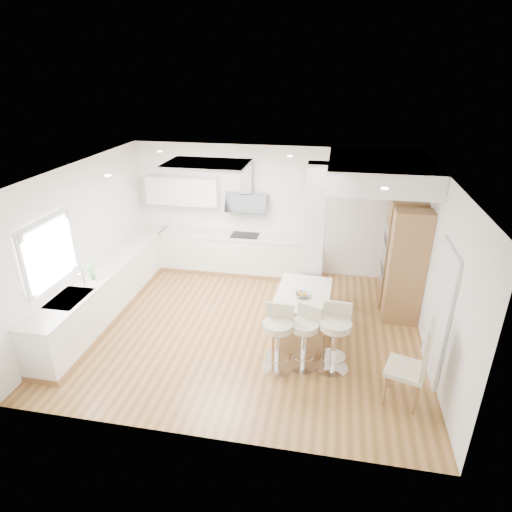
% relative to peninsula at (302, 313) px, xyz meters
% --- Properties ---
extents(ground, '(6.00, 6.00, 0.00)m').
position_rel_peninsula_xyz_m(ground, '(-0.96, -0.02, -0.41)').
color(ground, '#A7753E').
rests_on(ground, ground).
extents(ceiling, '(6.00, 5.00, 0.02)m').
position_rel_peninsula_xyz_m(ceiling, '(-0.96, -0.02, -0.41)').
color(ceiling, white).
rests_on(ceiling, ground).
extents(wall_back, '(6.00, 0.04, 2.80)m').
position_rel_peninsula_xyz_m(wall_back, '(-0.96, 2.48, 0.99)').
color(wall_back, white).
rests_on(wall_back, ground).
extents(wall_left, '(0.04, 5.00, 2.80)m').
position_rel_peninsula_xyz_m(wall_left, '(-3.96, -0.02, 0.99)').
color(wall_left, white).
rests_on(wall_left, ground).
extents(wall_right, '(0.04, 5.00, 2.80)m').
position_rel_peninsula_xyz_m(wall_right, '(2.04, -0.02, 0.99)').
color(wall_right, white).
rests_on(wall_right, ground).
extents(skylight, '(4.10, 2.10, 0.06)m').
position_rel_peninsula_xyz_m(skylight, '(-1.75, 0.58, 2.36)').
color(skylight, white).
rests_on(skylight, ground).
extents(window_left, '(0.06, 1.28, 1.07)m').
position_rel_peninsula_xyz_m(window_left, '(-3.92, -0.92, 1.28)').
color(window_left, white).
rests_on(window_left, ground).
extents(doorway_right, '(0.05, 1.00, 2.10)m').
position_rel_peninsula_xyz_m(doorway_right, '(2.01, -0.62, 0.59)').
color(doorway_right, '#4E463D').
rests_on(doorway_right, ground).
extents(counter_left, '(0.63, 4.50, 1.35)m').
position_rel_peninsula_xyz_m(counter_left, '(-3.66, 0.21, 0.05)').
color(counter_left, '#A57747').
rests_on(counter_left, ground).
extents(counter_back, '(3.62, 0.63, 2.50)m').
position_rel_peninsula_xyz_m(counter_back, '(-1.87, 2.20, 0.29)').
color(counter_back, '#A57747').
rests_on(counter_back, ground).
extents(pillar, '(0.35, 0.35, 2.80)m').
position_rel_peninsula_xyz_m(pillar, '(0.09, 0.93, 0.99)').
color(pillar, white).
rests_on(pillar, ground).
extents(soffit, '(1.78, 2.20, 0.40)m').
position_rel_peninsula_xyz_m(soffit, '(1.14, 1.38, 2.19)').
color(soffit, white).
rests_on(soffit, ground).
extents(oven_column, '(0.63, 1.21, 2.10)m').
position_rel_peninsula_xyz_m(oven_column, '(1.72, 1.21, 0.64)').
color(oven_column, '#A57747').
rests_on(oven_column, ground).
extents(peninsula, '(0.94, 1.37, 0.87)m').
position_rel_peninsula_xyz_m(peninsula, '(0.00, 0.00, 0.00)').
color(peninsula, '#A57747').
rests_on(peninsula, ground).
extents(bar_stool_a, '(0.50, 0.50, 1.06)m').
position_rel_peninsula_xyz_m(bar_stool_a, '(-0.29, -1.00, 0.19)').
color(bar_stool_a, white).
rests_on(bar_stool_a, ground).
extents(bar_stool_b, '(0.60, 0.60, 1.02)m').
position_rel_peninsula_xyz_m(bar_stool_b, '(0.10, -0.88, 0.16)').
color(bar_stool_b, white).
rests_on(bar_stool_b, ground).
extents(bar_stool_c, '(0.52, 0.52, 1.09)m').
position_rel_peninsula_xyz_m(bar_stool_c, '(0.55, -0.86, 0.20)').
color(bar_stool_c, white).
rests_on(bar_stool_c, ground).
extents(dining_chair, '(0.63, 0.63, 1.30)m').
position_rel_peninsula_xyz_m(dining_chair, '(1.62, -1.41, 0.28)').
color(dining_chair, beige).
rests_on(dining_chair, ground).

